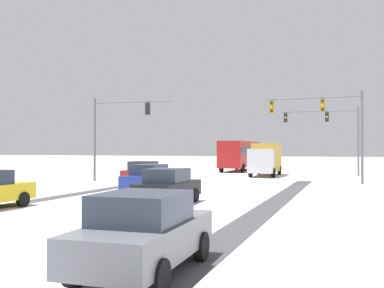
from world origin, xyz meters
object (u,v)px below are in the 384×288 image
object	(u,v)px
traffic_signal_near_left	(116,124)
bus_oncoming	(240,154)
traffic_signal_near_right	(327,118)
car_blue_second	(150,178)
car_grey_fifth	(144,232)
traffic_signal_far_right	(331,126)
car_black_third	(168,186)
car_red_lead	(144,172)
box_truck_delivery	(266,158)

from	to	relation	value
traffic_signal_near_left	bus_oncoming	world-z (taller)	traffic_signal_near_left
traffic_signal_near_right	bus_oncoming	bearing A→B (deg)	119.93
car_blue_second	car_grey_fifth	xyz separation A→B (m)	(6.89, -15.30, 0.00)
traffic_signal_near_left	car_grey_fifth	bearing A→B (deg)	-59.82
traffic_signal_far_right	car_black_third	bearing A→B (deg)	-103.26
bus_oncoming	car_red_lead	bearing A→B (deg)	-95.72
bus_oncoming	traffic_signal_near_left	bearing A→B (deg)	-104.40
car_black_third	box_truck_delivery	xyz separation A→B (m)	(0.35, 23.12, 0.82)
car_red_lead	car_grey_fifth	distance (m)	23.58
car_black_third	box_truck_delivery	distance (m)	23.14
bus_oncoming	car_black_third	bearing A→B (deg)	-82.57
car_blue_second	box_truck_delivery	xyz separation A→B (m)	(3.47, 18.29, 0.82)
car_red_lead	bus_oncoming	distance (m)	21.46
box_truck_delivery	bus_oncoming	bearing A→B (deg)	116.74
car_grey_fifth	car_red_lead	bearing A→B (deg)	115.39
box_truck_delivery	traffic_signal_near_right	bearing A→B (deg)	-57.11
traffic_signal_near_left	car_black_third	xyz separation A→B (m)	(9.34, -12.09, -3.63)
car_blue_second	traffic_signal_far_right	bearing A→B (deg)	66.32
traffic_signal_near_left	car_red_lead	world-z (taller)	traffic_signal_near_left
traffic_signal_near_right	car_black_third	bearing A→B (deg)	-114.18
traffic_signal_near_right	car_black_third	world-z (taller)	traffic_signal_near_right
car_black_third	box_truck_delivery	bearing A→B (deg)	89.12
traffic_signal_far_right	traffic_signal_near_left	bearing A→B (deg)	-138.42
traffic_signal_far_right	traffic_signal_near_left	distance (m)	20.61
car_red_lead	car_grey_fifth	world-z (taller)	same
traffic_signal_far_right	traffic_signal_near_right	bearing A→B (deg)	-89.02
traffic_signal_far_right	bus_oncoming	xyz separation A→B (m)	(-10.26, 6.38, -2.70)
traffic_signal_far_right	traffic_signal_near_left	world-z (taller)	same
car_blue_second	car_grey_fifth	world-z (taller)	same
car_red_lead	car_black_third	size ratio (longest dim) A/B	1.00
car_blue_second	traffic_signal_near_left	bearing A→B (deg)	130.61
traffic_signal_near_left	bus_oncoming	bearing A→B (deg)	75.60
car_red_lead	box_truck_delivery	world-z (taller)	box_truck_delivery
traffic_signal_near_left	box_truck_delivery	world-z (taller)	traffic_signal_near_left
traffic_signal_far_right	car_black_third	xyz separation A→B (m)	(-6.07, -25.77, -3.87)
traffic_signal_near_right	car_blue_second	distance (m)	13.66
traffic_signal_near_right	car_black_third	xyz separation A→B (m)	(-6.27, -13.97, -3.85)
traffic_signal_near_left	car_grey_fifth	world-z (taller)	traffic_signal_near_left
car_grey_fifth	bus_oncoming	distance (m)	43.38
car_blue_second	bus_oncoming	world-z (taller)	bus_oncoming
car_black_third	bus_oncoming	xyz separation A→B (m)	(-4.19, 32.15, 1.18)
traffic_signal_far_right	box_truck_delivery	xyz separation A→B (m)	(-5.72, -2.65, -3.05)
traffic_signal_near_left	car_blue_second	world-z (taller)	traffic_signal_near_left
car_blue_second	bus_oncoming	xyz separation A→B (m)	(-1.08, 27.32, 1.18)
car_blue_second	car_black_third	size ratio (longest dim) A/B	1.01
car_grey_fifth	box_truck_delivery	world-z (taller)	box_truck_delivery
traffic_signal_near_left	car_red_lead	size ratio (longest dim) A/B	1.58
traffic_signal_near_left	car_grey_fifth	xyz separation A→B (m)	(13.12, -22.57, -3.63)
traffic_signal_near_right	traffic_signal_near_left	bearing A→B (deg)	-173.14
car_blue_second	bus_oncoming	distance (m)	27.37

